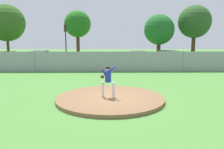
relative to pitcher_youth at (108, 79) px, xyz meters
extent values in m
plane|color=#4C8438|center=(0.11, 5.99, -1.17)|extent=(80.00, 80.00, 0.00)
cube|color=#2B2B2D|center=(0.11, 14.49, -1.17)|extent=(44.00, 7.00, 0.01)
cylinder|color=brown|center=(0.11, -0.01, -1.08)|extent=(5.68, 5.68, 0.18)
cylinder|color=silver|center=(-0.27, 0.06, -0.58)|extent=(0.13, 0.13, 0.80)
cylinder|color=silver|center=(0.29, -0.07, -0.58)|extent=(0.13, 0.13, 0.80)
cylinder|color=navy|center=(0.01, 0.00, 0.11)|extent=(0.32, 0.32, 0.58)
cylinder|color=navy|center=(0.19, 0.00, 0.49)|extent=(0.48, 0.19, 0.38)
cylinder|color=navy|center=(-0.17, 0.00, 0.26)|extent=(0.29, 0.15, 0.46)
ellipsoid|color=#4C2D14|center=(-0.29, 0.05, 0.09)|extent=(0.20, 0.12, 0.18)
sphere|color=tan|center=(0.01, 0.00, 0.49)|extent=(0.20, 0.20, 0.20)
cylinder|color=black|center=(0.01, 0.00, 0.56)|extent=(0.21, 0.21, 0.09)
sphere|color=white|center=(-0.76, 0.90, -0.95)|extent=(0.07, 0.07, 0.07)
cube|color=gray|center=(0.11, 9.99, -0.22)|extent=(34.97, 0.03, 1.90)
cylinder|color=slate|center=(-6.89, 9.99, -0.17)|extent=(0.07, 0.07, 2.00)
cylinder|color=slate|center=(7.10, 9.99, -0.17)|extent=(0.07, 0.07, 2.00)
cube|color=#146066|center=(6.87, 14.19, -0.50)|extent=(1.97, 4.67, 0.69)
cube|color=black|center=(6.87, 14.19, 0.19)|extent=(1.79, 2.58, 0.69)
cylinder|color=black|center=(6.85, 15.63, -0.85)|extent=(1.97, 0.67, 0.64)
cylinder|color=black|center=(6.90, 12.75, -0.85)|extent=(1.97, 0.67, 0.64)
cube|color=silver|center=(3.42, 14.41, -0.50)|extent=(2.04, 4.21, 0.69)
cube|color=black|center=(3.42, 14.41, 0.14)|extent=(1.79, 2.35, 0.61)
cylinder|color=black|center=(3.48, 15.69, -0.85)|extent=(1.91, 0.74, 0.64)
cylinder|color=black|center=(3.35, 13.14, -0.85)|extent=(1.91, 0.74, 0.64)
cube|color=tan|center=(-7.77, 14.24, -0.51)|extent=(1.82, 4.49, 0.68)
cube|color=black|center=(-7.77, 14.24, 0.16)|extent=(1.65, 2.48, 0.67)
cylinder|color=black|center=(-7.75, 15.62, -0.85)|extent=(1.81, 0.67, 0.64)
cylinder|color=black|center=(-7.80, 12.86, -0.85)|extent=(1.81, 0.67, 0.64)
cube|color=maroon|center=(-11.84, 14.68, -0.51)|extent=(2.09, 4.22, 0.68)
cube|color=black|center=(-11.84, 14.68, 0.11)|extent=(1.83, 2.36, 0.57)
cylinder|color=black|center=(-11.75, 15.95, -0.85)|extent=(1.92, 0.76, 0.64)
cone|color=orange|center=(0.32, 14.04, -0.89)|extent=(0.32, 0.32, 0.55)
cube|color=black|center=(0.32, 14.04, -1.15)|extent=(0.40, 0.40, 0.03)
cylinder|color=black|center=(-5.55, 18.93, 1.20)|extent=(0.14, 0.14, 4.74)
cube|color=black|center=(-5.55, 18.75, 3.12)|extent=(0.28, 0.24, 0.90)
sphere|color=red|center=(-5.55, 18.63, 3.39)|extent=(0.18, 0.18, 0.18)
sphere|color=orange|center=(-5.55, 18.63, 3.12)|extent=(0.18, 0.18, 0.18)
sphere|color=green|center=(-5.55, 18.63, 2.85)|extent=(0.18, 0.18, 0.18)
cylinder|color=#4C331E|center=(-15.70, 24.98, 0.48)|extent=(0.40, 0.40, 3.31)
sphere|color=#305E1D|center=(-15.70, 24.98, 4.12)|extent=(5.66, 5.66, 5.66)
cylinder|color=#4C331E|center=(-4.65, 24.28, 0.68)|extent=(0.52, 0.52, 3.70)
sphere|color=#226A1A|center=(-4.65, 24.28, 3.94)|extent=(4.02, 4.02, 4.02)
cylinder|color=#4C331E|center=(7.79, 24.12, 0.16)|extent=(0.60, 0.60, 2.66)
sphere|color=#206724|center=(7.79, 24.12, 3.10)|extent=(4.62, 4.62, 4.62)
cylinder|color=#4C331E|center=(13.40, 24.78, 0.69)|extent=(0.59, 0.59, 3.73)
sphere|color=#2B5722|center=(13.40, 24.78, 4.32)|extent=(5.05, 5.05, 5.05)
camera|label=1|loc=(0.03, -11.92, 2.22)|focal=37.35mm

